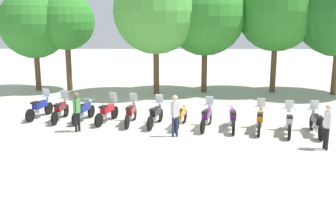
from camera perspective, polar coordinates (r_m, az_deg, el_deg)
The scene contains 21 objects.
ground_plane at distance 18.28m, azimuth -0.03°, elevation -3.10°, with size 80.00×80.00×0.00m, color #BCB7A8.
motorcycle_0 at distance 20.66m, azimuth -17.83°, elevation -0.36°, with size 0.83×2.13×1.37m.
motorcycle_1 at distance 19.89m, azimuth -15.13°, elevation -0.70°, with size 0.62×2.19×1.37m.
motorcycle_2 at distance 19.48m, azimuth -11.94°, elevation -0.85°, with size 0.81×2.14×0.99m.
motorcycle_3 at distance 19.05m, azimuth -8.68°, elevation -0.98°, with size 0.89×2.10×1.37m.
motorcycle_4 at distance 18.66m, azimuth -5.33°, elevation -1.18°, with size 0.64×2.19×1.37m.
motorcycle_5 at distance 18.31m, azimuth -1.80°, elevation -1.41°, with size 0.81×2.14×1.37m.
motorcycle_6 at distance 18.11m, azimuth 1.81°, elevation -1.62°, with size 0.80×2.15×0.99m.
motorcycle_7 at distance 17.95m, azimuth 5.53°, elevation -1.76°, with size 0.83×2.13×1.37m.
motorcycle_8 at distance 17.93m, azimuth 9.22°, elevation -1.93°, with size 0.62×2.19×0.99m.
motorcycle_9 at distance 17.92m, azimuth 13.01°, elevation -2.07°, with size 0.79×2.15×1.37m.
motorcycle_10 at distance 17.84m, azimuth 16.88°, elevation -2.36°, with size 0.78×2.16×1.37m.
motorcycle_11 at distance 18.12m, azimuth 20.45°, elevation -2.40°, with size 0.62×2.19×1.37m.
person_0 at distance 16.55m, azimuth 1.00°, elevation -1.06°, with size 0.41×0.29×1.78m.
person_1 at distance 16.15m, azimuth 21.83°, elevation -2.40°, with size 0.27×0.41×1.77m.
person_2 at distance 17.70m, azimuth -12.91°, elevation -0.53°, with size 0.32×0.37×1.75m.
tree_0 at distance 27.77m, azimuth -18.58°, elevation 10.97°, with size 4.50×4.50×6.66m.
tree_1 at distance 27.11m, azimuth -14.33°, elevation 11.43°, with size 3.67×3.67×6.37m.
tree_2 at distance 24.96m, azimuth -1.74°, elevation 13.27°, with size 5.25×5.25×7.82m.
tree_3 at distance 25.82m, azimuth 5.36°, elevation 12.61°, with size 5.05×5.05×7.45m.
tree_4 at distance 26.62m, azimuth 15.28°, elevation 12.74°, with size 5.00×5.00×7.66m.
Camera 1 is at (0.33, -17.56, 5.08)m, focal length 42.66 mm.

